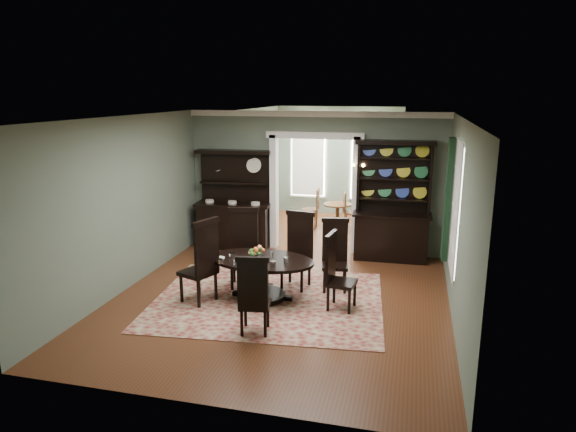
{
  "coord_description": "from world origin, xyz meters",
  "views": [
    {
      "loc": [
        2.06,
        -7.67,
        3.4
      ],
      "look_at": [
        0.01,
        0.6,
        1.32
      ],
      "focal_mm": 32.0,
      "sensor_mm": 36.0,
      "label": 1
    }
  ],
  "objects_px": {
    "welsh_dresser": "(392,217)",
    "sideboard": "(234,214)",
    "dining_table": "(262,271)",
    "parlor_table": "(337,213)"
  },
  "relations": [
    {
      "from": "dining_table",
      "to": "parlor_table",
      "type": "relative_size",
      "value": 2.66
    },
    {
      "from": "sideboard",
      "to": "welsh_dresser",
      "type": "bearing_deg",
      "value": -5.42
    },
    {
      "from": "dining_table",
      "to": "welsh_dresser",
      "type": "relative_size",
      "value": 0.76
    },
    {
      "from": "dining_table",
      "to": "sideboard",
      "type": "relative_size",
      "value": 0.87
    },
    {
      "from": "sideboard",
      "to": "welsh_dresser",
      "type": "distance_m",
      "value": 3.44
    },
    {
      "from": "welsh_dresser",
      "to": "parlor_table",
      "type": "bearing_deg",
      "value": 123.08
    },
    {
      "from": "welsh_dresser",
      "to": "sideboard",
      "type": "bearing_deg",
      "value": 178.47
    },
    {
      "from": "parlor_table",
      "to": "dining_table",
      "type": "bearing_deg",
      "value": -96.54
    },
    {
      "from": "dining_table",
      "to": "sideboard",
      "type": "height_order",
      "value": "sideboard"
    },
    {
      "from": "dining_table",
      "to": "welsh_dresser",
      "type": "distance_m",
      "value": 3.36
    }
  ]
}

